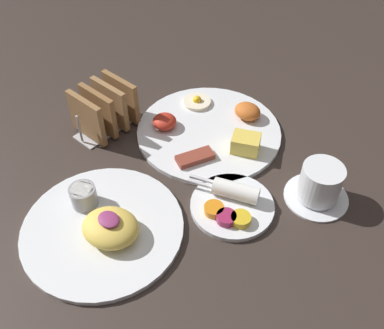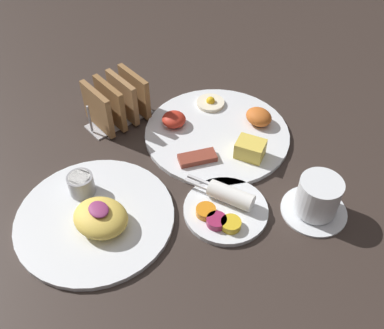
% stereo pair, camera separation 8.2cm
% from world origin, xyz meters
% --- Properties ---
extents(ground_plane, '(3.00, 3.00, 0.00)m').
position_xyz_m(ground_plane, '(0.00, 0.00, 0.00)').
color(ground_plane, '#332823').
extents(plate_breakfast, '(0.31, 0.31, 0.05)m').
position_xyz_m(plate_breakfast, '(0.01, 0.16, 0.01)').
color(plate_breakfast, white).
rests_on(plate_breakfast, ground_plane).
extents(plate_condiments, '(0.17, 0.15, 0.04)m').
position_xyz_m(plate_condiments, '(0.17, 0.02, 0.01)').
color(plate_condiments, white).
rests_on(plate_condiments, ground_plane).
extents(plate_foreground, '(0.28, 0.28, 0.06)m').
position_xyz_m(plate_foreground, '(0.04, -0.17, 0.01)').
color(plate_foreground, white).
rests_on(plate_foreground, ground_plane).
extents(toast_rack, '(0.10, 0.15, 0.10)m').
position_xyz_m(toast_rack, '(-0.17, 0.02, 0.05)').
color(toast_rack, '#B7B7BC').
rests_on(toast_rack, ground_plane).
extents(coffee_cup, '(0.12, 0.12, 0.08)m').
position_xyz_m(coffee_cup, '(0.28, 0.14, 0.04)').
color(coffee_cup, white).
rests_on(coffee_cup, ground_plane).
extents(teaspoon, '(0.03, 0.13, 0.01)m').
position_xyz_m(teaspoon, '(0.13, -0.20, 0.00)').
color(teaspoon, silver).
rests_on(teaspoon, ground_plane).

